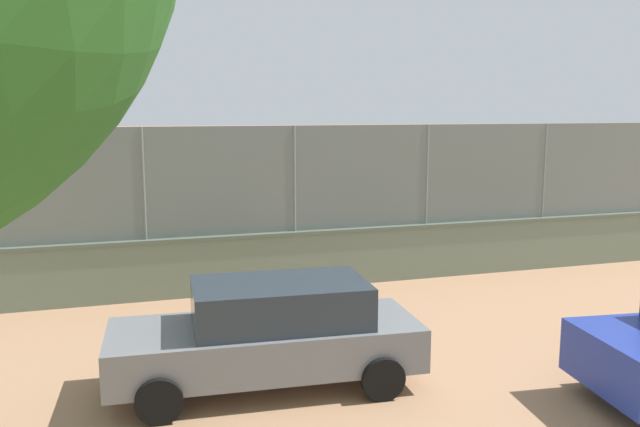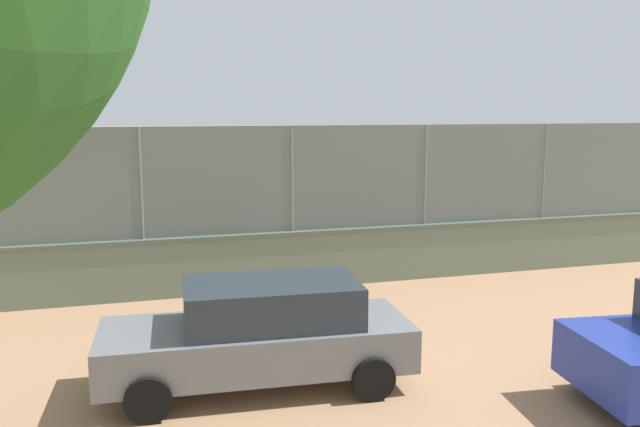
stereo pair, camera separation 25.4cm
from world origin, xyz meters
name	(u,v)px [view 1 (the left image)]	position (x,y,z in m)	size (l,w,h in m)	color
ground_plane	(314,211)	(0.00, 0.00, 0.00)	(260.00, 260.00, 0.00)	tan
perimeter_wall	(362,254)	(1.77, 10.69, 0.66)	(23.12, 0.93, 1.31)	slate
fence_panel_on_wall	(363,177)	(1.77, 10.69, 2.48)	(22.72, 0.59, 2.35)	slate
player_baseline_waiting	(232,197)	(3.57, 2.18, 0.98)	(0.77, 1.25, 1.65)	#B2B2B2
player_crossing_court	(186,206)	(5.23, 3.31, 0.88)	(0.69, 0.84, 1.50)	#B2B2B2
player_foreground_swinging	(499,207)	(-4.00, 7.03, 1.01)	(0.79, 1.17, 1.70)	#591919
sports_ball	(271,229)	(2.53, 3.92, 0.11)	(0.21, 0.21, 0.21)	orange
spare_ball_by_wall	(552,258)	(-3.82, 10.08, 0.09)	(0.18, 0.18, 0.18)	#3399D8
parked_car_grey	(270,333)	(4.99, 15.82, 0.81)	(4.52, 2.02, 1.56)	slate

